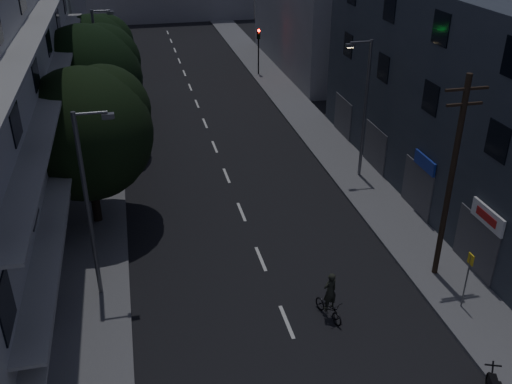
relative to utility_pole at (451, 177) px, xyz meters
name	(u,v)px	position (x,y,z in m)	size (l,w,h in m)	color
ground	(213,144)	(-7.24, 16.93, -4.87)	(160.00, 160.00, 0.00)	black
sidewalk_left	(99,153)	(-14.74, 16.93, -4.79)	(3.00, 90.00, 0.15)	#565659
sidewalk_right	(319,134)	(0.26, 16.93, -4.79)	(3.00, 90.00, 0.15)	#565659
lane_markings	(201,113)	(-7.24, 23.18, -4.86)	(0.15, 60.50, 0.01)	beige
building_right	(478,106)	(4.75, 5.93, 0.63)	(6.19, 28.00, 11.00)	#2A303A
tree_near	(86,129)	(-14.58, 8.10, 0.25)	(6.44, 6.44, 7.94)	black
tree_mid	(88,75)	(-14.76, 16.81, 0.39)	(6.64, 6.64, 8.17)	black
tree_far	(95,52)	(-14.60, 24.95, -0.17)	(5.87, 5.87, 7.26)	black
traffic_signal_far_right	(259,42)	(-0.60, 32.13, -1.77)	(0.28, 0.37, 4.10)	black
traffic_signal_far_left	(108,51)	(-13.92, 31.87, -1.77)	(0.28, 0.37, 4.10)	black
street_lamp_left_near	(90,199)	(-14.31, 1.84, -0.27)	(1.51, 0.25, 8.00)	#55565C
street_lamp_right	(364,103)	(0.35, 10.04, -0.27)	(1.51, 0.25, 8.00)	#585960
street_lamp_left_far	(100,62)	(-14.22, 22.34, -0.27)	(1.51, 0.25, 8.00)	#5B5C62
utility_pole	(451,177)	(0.00, 0.00, 0.00)	(1.80, 0.24, 9.00)	black
bus_stop_sign	(468,271)	(-0.10, -2.38, -2.98)	(0.06, 0.35, 2.52)	#595B60
cyclist	(329,303)	(-5.54, -1.65, -4.15)	(1.07, 1.77, 2.11)	black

